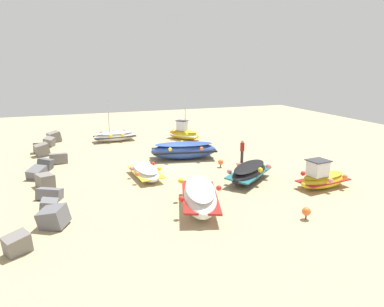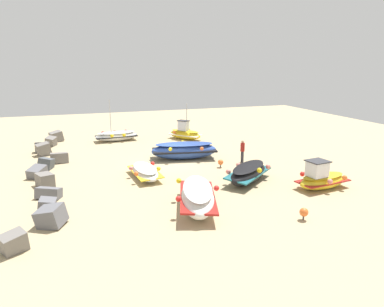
{
  "view_description": "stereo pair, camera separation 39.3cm",
  "coord_description": "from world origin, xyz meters",
  "px_view_note": "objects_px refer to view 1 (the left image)",
  "views": [
    {
      "loc": [
        -24.67,
        6.98,
        7.36
      ],
      "look_at": [
        -1.22,
        -1.43,
        0.9
      ],
      "focal_mm": 32.74,
      "sensor_mm": 36.0,
      "label": 1
    },
    {
      "loc": [
        -24.8,
        6.61,
        7.36
      ],
      "look_at": [
        -1.22,
        -1.43,
        0.9
      ],
      "focal_mm": 32.74,
      "sensor_mm": 36.0,
      "label": 2
    }
  ],
  "objects_px": {
    "fishing_boat_4": "(115,136)",
    "mooring_buoy_0": "(221,162)",
    "fishing_boat_0": "(184,150)",
    "fishing_boat_2": "(249,173)",
    "fishing_boat_1": "(322,178)",
    "fishing_boat_5": "(183,133)",
    "fishing_boat_6": "(146,172)",
    "person_walking": "(242,150)",
    "fishing_boat_3": "(200,196)",
    "mooring_buoy_1": "(306,211)"
  },
  "relations": [
    {
      "from": "fishing_boat_1",
      "to": "person_walking",
      "type": "relative_size",
      "value": 2.02
    },
    {
      "from": "mooring_buoy_1",
      "to": "fishing_boat_5",
      "type": "bearing_deg",
      "value": -0.62
    },
    {
      "from": "fishing_boat_2",
      "to": "fishing_boat_3",
      "type": "distance_m",
      "value": 5.39
    },
    {
      "from": "fishing_boat_2",
      "to": "fishing_boat_4",
      "type": "xyz_separation_m",
      "value": [
        14.99,
        6.45,
        -0.09
      ]
    },
    {
      "from": "fishing_boat_3",
      "to": "fishing_boat_4",
      "type": "distance_m",
      "value": 18.06
    },
    {
      "from": "fishing_boat_3",
      "to": "fishing_boat_0",
      "type": "bearing_deg",
      "value": 3.66
    },
    {
      "from": "fishing_boat_3",
      "to": "mooring_buoy_0",
      "type": "xyz_separation_m",
      "value": [
        6.44,
        -4.09,
        -0.29
      ]
    },
    {
      "from": "fishing_boat_1",
      "to": "fishing_boat_4",
      "type": "height_order",
      "value": "fishing_boat_4"
    },
    {
      "from": "fishing_boat_0",
      "to": "fishing_boat_2",
      "type": "distance_m",
      "value": 6.98
    },
    {
      "from": "fishing_boat_0",
      "to": "mooring_buoy_1",
      "type": "xyz_separation_m",
      "value": [
        -12.56,
        -2.06,
        -0.3
      ]
    },
    {
      "from": "fishing_boat_1",
      "to": "mooring_buoy_1",
      "type": "relative_size",
      "value": 5.66
    },
    {
      "from": "fishing_boat_1",
      "to": "person_walking",
      "type": "xyz_separation_m",
      "value": [
        6.63,
        1.97,
        0.41
      ]
    },
    {
      "from": "fishing_boat_2",
      "to": "fishing_boat_5",
      "type": "xyz_separation_m",
      "value": [
        13.57,
        -0.08,
        0.02
      ]
    },
    {
      "from": "fishing_boat_4",
      "to": "person_walking",
      "type": "distance_m",
      "value": 13.57
    },
    {
      "from": "person_walking",
      "to": "mooring_buoy_0",
      "type": "height_order",
      "value": "person_walking"
    },
    {
      "from": "fishing_boat_3",
      "to": "mooring_buoy_0",
      "type": "height_order",
      "value": "fishing_boat_3"
    },
    {
      "from": "fishing_boat_6",
      "to": "mooring_buoy_1",
      "type": "height_order",
      "value": "fishing_boat_6"
    },
    {
      "from": "fishing_boat_0",
      "to": "person_walking",
      "type": "xyz_separation_m",
      "value": [
        -2.53,
        -3.82,
        0.31
      ]
    },
    {
      "from": "fishing_boat_3",
      "to": "mooring_buoy_1",
      "type": "relative_size",
      "value": 8.1
    },
    {
      "from": "fishing_boat_1",
      "to": "mooring_buoy_1",
      "type": "xyz_separation_m",
      "value": [
        -3.4,
        3.73,
        -0.2
      ]
    },
    {
      "from": "mooring_buoy_1",
      "to": "mooring_buoy_0",
      "type": "bearing_deg",
      "value": 1.77
    },
    {
      "from": "fishing_boat_1",
      "to": "fishing_boat_5",
      "type": "relative_size",
      "value": 0.98
    },
    {
      "from": "fishing_boat_5",
      "to": "fishing_boat_2",
      "type": "bearing_deg",
      "value": 140.65
    },
    {
      "from": "fishing_boat_4",
      "to": "fishing_boat_5",
      "type": "relative_size",
      "value": 1.17
    },
    {
      "from": "mooring_buoy_0",
      "to": "mooring_buoy_1",
      "type": "xyz_separation_m",
      "value": [
        -9.4,
        -0.29,
        0.02
      ]
    },
    {
      "from": "fishing_boat_1",
      "to": "fishing_boat_6",
      "type": "distance_m",
      "value": 11.13
    },
    {
      "from": "fishing_boat_5",
      "to": "person_walking",
      "type": "xyz_separation_m",
      "value": [
        -9.47,
        -1.55,
        0.41
      ]
    },
    {
      "from": "fishing_boat_1",
      "to": "fishing_boat_6",
      "type": "xyz_separation_m",
      "value": [
        5.5,
        9.68,
        -0.21
      ]
    },
    {
      "from": "fishing_boat_4",
      "to": "fishing_boat_1",
      "type": "bearing_deg",
      "value": -64.59
    },
    {
      "from": "fishing_boat_2",
      "to": "mooring_buoy_1",
      "type": "distance_m",
      "value": 5.93
    },
    {
      "from": "fishing_boat_4",
      "to": "mooring_buoy_0",
      "type": "bearing_deg",
      "value": -66.79
    },
    {
      "from": "fishing_boat_0",
      "to": "fishing_boat_5",
      "type": "bearing_deg",
      "value": -97.9
    },
    {
      "from": "fishing_boat_1",
      "to": "fishing_boat_6",
      "type": "height_order",
      "value": "fishing_boat_1"
    },
    {
      "from": "fishing_boat_2",
      "to": "fishing_boat_3",
      "type": "bearing_deg",
      "value": -5.31
    },
    {
      "from": "fishing_boat_3",
      "to": "fishing_boat_2",
      "type": "bearing_deg",
      "value": -39.4
    },
    {
      "from": "fishing_boat_5",
      "to": "mooring_buoy_1",
      "type": "height_order",
      "value": "fishing_boat_5"
    },
    {
      "from": "person_walking",
      "to": "mooring_buoy_1",
      "type": "relative_size",
      "value": 2.81
    },
    {
      "from": "person_walking",
      "to": "fishing_boat_2",
      "type": "bearing_deg",
      "value": 64.66
    },
    {
      "from": "fishing_boat_6",
      "to": "person_walking",
      "type": "relative_size",
      "value": 2.19
    },
    {
      "from": "fishing_boat_3",
      "to": "person_walking",
      "type": "bearing_deg",
      "value": -23.74
    },
    {
      "from": "fishing_boat_6",
      "to": "fishing_boat_0",
      "type": "bearing_deg",
      "value": -51.68
    },
    {
      "from": "person_walking",
      "to": "mooring_buoy_1",
      "type": "bearing_deg",
      "value": 76.45
    },
    {
      "from": "fishing_boat_3",
      "to": "fishing_boat_4",
      "type": "bearing_deg",
      "value": 23.45
    },
    {
      "from": "fishing_boat_4",
      "to": "fishing_boat_6",
      "type": "distance_m",
      "value": 12.02
    },
    {
      "from": "fishing_boat_3",
      "to": "fishing_boat_6",
      "type": "height_order",
      "value": "fishing_boat_3"
    },
    {
      "from": "fishing_boat_6",
      "to": "fishing_boat_5",
      "type": "bearing_deg",
      "value": -35.1
    },
    {
      "from": "fishing_boat_1",
      "to": "fishing_boat_2",
      "type": "height_order",
      "value": "fishing_boat_1"
    },
    {
      "from": "fishing_boat_0",
      "to": "fishing_boat_6",
      "type": "distance_m",
      "value": 5.35
    },
    {
      "from": "mooring_buoy_1",
      "to": "fishing_boat_1",
      "type": "bearing_deg",
      "value": -47.69
    },
    {
      "from": "person_walking",
      "to": "mooring_buoy_0",
      "type": "bearing_deg",
      "value": 13.36
    }
  ]
}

